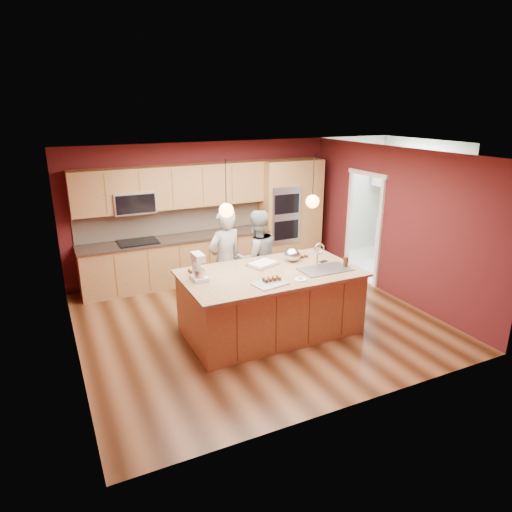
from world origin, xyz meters
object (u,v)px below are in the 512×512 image
stand_mixer (199,269)px  island (271,301)px  person_left (225,261)px  person_right (257,259)px  mixing_bowl (292,255)px

stand_mixer → island: bearing=-8.7°
person_left → person_right: 0.59m
island → person_right: person_right is taller
island → mixing_bowl: bearing=29.6°
stand_mixer → mixing_bowl: (1.63, 0.15, -0.07)m
island → mixing_bowl: island is taller
person_right → stand_mixer: bearing=32.7°
person_left → stand_mixer: bearing=35.7°
island → stand_mixer: stand_mixer is taller
person_right → mixing_bowl: bearing=113.6°
mixing_bowl → island: bearing=-150.4°
person_left → stand_mixer: size_ratio=4.48×
stand_mixer → mixing_bowl: bearing=4.4°
person_left → mixing_bowl: (0.89, -0.70, 0.20)m
island → person_left: person_left is taller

